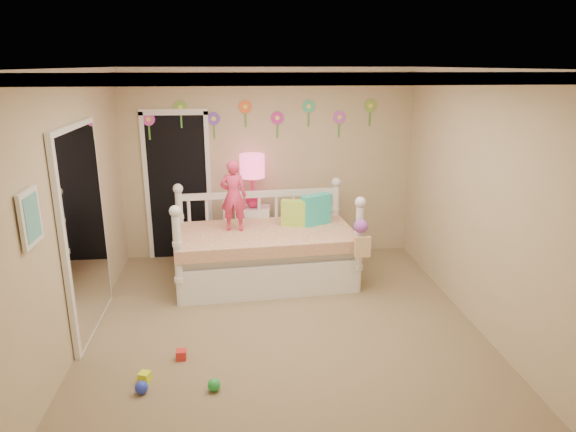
{
  "coord_description": "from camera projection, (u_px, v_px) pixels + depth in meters",
  "views": [
    {
      "loc": [
        -0.44,
        -4.65,
        2.64
      ],
      "look_at": [
        0.1,
        0.6,
        1.05
      ],
      "focal_mm": 31.61,
      "sensor_mm": 36.0,
      "label": 1
    }
  ],
  "objects": [
    {
      "name": "floor",
      "position": [
        284.0,
        330.0,
        5.23
      ],
      "size": [
        4.0,
        4.5,
        0.01
      ],
      "primitive_type": "cube",
      "color": "#7F684C",
      "rests_on": "ground"
    },
    {
      "name": "ceiling",
      "position": [
        284.0,
        68.0,
        4.48
      ],
      "size": [
        4.0,
        4.5,
        0.01
      ],
      "primitive_type": "cube",
      "color": "white",
      "rests_on": "floor"
    },
    {
      "name": "back_wall",
      "position": [
        269.0,
        165.0,
        7.0
      ],
      "size": [
        4.0,
        0.01,
        2.6
      ],
      "primitive_type": "cube",
      "color": "tan",
      "rests_on": "floor"
    },
    {
      "name": "left_wall",
      "position": [
        68.0,
        215.0,
        4.66
      ],
      "size": [
        0.01,
        4.5,
        2.6
      ],
      "primitive_type": "cube",
      "color": "tan",
      "rests_on": "floor"
    },
    {
      "name": "right_wall",
      "position": [
        483.0,
        204.0,
        5.05
      ],
      "size": [
        0.01,
        4.5,
        2.6
      ],
      "primitive_type": "cube",
      "color": "tan",
      "rests_on": "floor"
    },
    {
      "name": "crown_molding",
      "position": [
        284.0,
        72.0,
        4.49
      ],
      "size": [
        4.0,
        4.5,
        0.06
      ],
      "primitive_type": null,
      "color": "white",
      "rests_on": "ceiling"
    },
    {
      "name": "daybed",
      "position": [
        265.0,
        236.0,
        6.27
      ],
      "size": [
        2.29,
        1.35,
        1.2
      ],
      "primitive_type": null,
      "rotation": [
        0.0,
        0.0,
        0.07
      ],
      "color": "white",
      "rests_on": "floor"
    },
    {
      "name": "pillow_turquoise",
      "position": [
        316.0,
        210.0,
        6.44
      ],
      "size": [
        0.41,
        0.3,
        0.39
      ],
      "primitive_type": "cube",
      "rotation": [
        0.0,
        0.0,
        0.48
      ],
      "color": "#28C8BF",
      "rests_on": "daybed"
    },
    {
      "name": "pillow_lime",
      "position": [
        295.0,
        213.0,
        6.4
      ],
      "size": [
        0.37,
        0.19,
        0.33
      ],
      "primitive_type": "cube",
      "rotation": [
        0.0,
        0.0,
        -0.2
      ],
      "color": "#AFE445",
      "rests_on": "daybed"
    },
    {
      "name": "child",
      "position": [
        233.0,
        196.0,
        6.14
      ],
      "size": [
        0.35,
        0.25,
        0.88
      ],
      "primitive_type": "imported",
      "rotation": [
        0.0,
        0.0,
        3.0
      ],
      "color": "#EA3563",
      "rests_on": "daybed"
    },
    {
      "name": "nightstand",
      "position": [
        254.0,
        234.0,
        7.0
      ],
      "size": [
        0.49,
        0.4,
        0.76
      ],
      "primitive_type": "cube",
      "rotation": [
        0.0,
        0.0,
        -0.11
      ],
      "color": "white",
      "rests_on": "floor"
    },
    {
      "name": "table_lamp",
      "position": [
        252.0,
        173.0,
        6.76
      ],
      "size": [
        0.33,
        0.33,
        0.73
      ],
      "color": "#E81E62",
      "rests_on": "nightstand"
    },
    {
      "name": "closet_doorway",
      "position": [
        178.0,
        186.0,
        6.94
      ],
      "size": [
        0.9,
        0.04,
        2.07
      ],
      "primitive_type": "cube",
      "color": "black",
      "rests_on": "back_wall"
    },
    {
      "name": "flower_decals",
      "position": [
        261.0,
        118.0,
        6.8
      ],
      "size": [
        3.4,
        0.02,
        0.5
      ],
      "primitive_type": null,
      "color": "#B2668C",
      "rests_on": "back_wall"
    },
    {
      "name": "mirror_closet",
      "position": [
        85.0,
        231.0,
        5.02
      ],
      "size": [
        0.07,
        1.3,
        2.1
      ],
      "primitive_type": "cube",
      "color": "white",
      "rests_on": "left_wall"
    },
    {
      "name": "wall_picture",
      "position": [
        30.0,
        218.0,
        3.74
      ],
      "size": [
        0.05,
        0.34,
        0.42
      ],
      "primitive_type": "cube",
      "color": "white",
      "rests_on": "left_wall"
    },
    {
      "name": "hanging_bag",
      "position": [
        361.0,
        240.0,
        5.74
      ],
      "size": [
        0.2,
        0.16,
        0.36
      ],
      "primitive_type": null,
      "color": "beige",
      "rests_on": "daybed"
    },
    {
      "name": "toy_scatter",
      "position": [
        188.0,
        359.0,
        4.63
      ],
      "size": [
        1.18,
        1.49,
        0.11
      ],
      "primitive_type": null,
      "rotation": [
        0.0,
        0.0,
        0.33
      ],
      "color": "#996666",
      "rests_on": "floor"
    }
  ]
}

